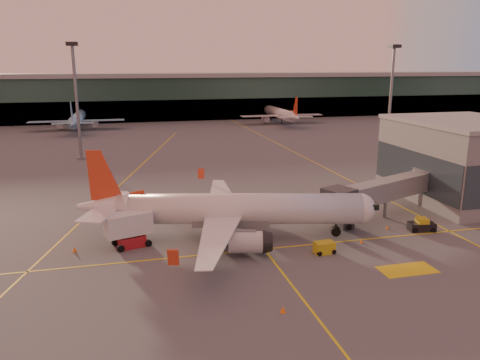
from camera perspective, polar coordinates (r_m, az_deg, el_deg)
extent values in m
plane|color=#4C4F54|center=(49.63, -0.98, -11.08)|extent=(600.00, 600.00, 0.00)
cube|color=yellow|center=(54.10, -2.18, -8.89)|extent=(80.00, 0.25, 0.01)
cube|color=yellow|center=(91.29, -13.51, 0.27)|extent=(31.30, 115.98, 0.01)
cube|color=yellow|center=(122.47, 5.41, 4.03)|extent=(0.25, 160.00, 0.01)
cube|color=yellow|center=(44.16, 7.99, -14.59)|extent=(0.25, 30.00, 0.01)
cube|color=yellow|center=(53.02, 19.72, -10.25)|extent=(6.00, 3.00, 0.01)
cube|color=#19382D|center=(186.56, -10.93, 9.72)|extent=(400.00, 18.00, 16.00)
cube|color=gray|center=(186.16, -11.06, 12.42)|extent=(400.00, 20.00, 1.60)
cube|color=black|center=(178.43, -10.71, 8.26)|extent=(400.00, 1.00, 8.00)
cube|color=slate|center=(82.16, 25.72, 2.05)|extent=(18.00, 22.00, 12.00)
cube|color=#2D3D47|center=(77.01, 20.48, 1.07)|extent=(0.30, 21.60, 6.00)
cube|color=gray|center=(81.24, 26.19, 6.39)|extent=(18.40, 22.40, 0.60)
cylinder|color=slate|center=(110.63, -19.26, 8.79)|extent=(0.70, 0.70, 25.00)
cube|color=black|center=(110.38, -19.81, 15.36)|extent=(2.40, 2.40, 0.80)
cube|color=slate|center=(112.24, -18.76, 2.56)|extent=(1.60, 1.60, 0.50)
cylinder|color=slate|center=(124.48, 17.88, 9.39)|extent=(0.70, 0.70, 25.00)
cube|color=black|center=(124.26, 18.33, 15.23)|extent=(2.40, 2.40, 0.80)
cube|color=slate|center=(125.91, 17.47, 3.83)|extent=(1.60, 1.60, 0.50)
cylinder|color=silver|center=(57.33, -0.04, -3.51)|extent=(29.66, 10.64, 3.80)
sphere|color=silver|center=(59.26, 14.45, -3.37)|extent=(3.72, 3.72, 3.72)
cube|color=black|center=(59.41, 15.48, -2.92)|extent=(2.24, 2.80, 0.66)
cone|color=silver|center=(59.54, -16.26, -3.13)|extent=(7.16, 5.03, 3.61)
cube|color=silver|center=(56.43, -16.79, -4.00)|extent=(5.11, 6.83, 0.19)
cylinder|color=silver|center=(52.59, 0.78, -7.57)|extent=(4.44, 3.33, 2.47)
cylinder|color=black|center=(56.00, -2.26, -7.14)|extent=(1.97, 1.69, 1.71)
cylinder|color=black|center=(55.82, -2.27, -6.64)|extent=(0.34, 0.34, 1.04)
cube|color=silver|center=(62.41, -15.15, -2.18)|extent=(3.65, 6.40, 0.19)
cylinder|color=silver|center=(63.47, 0.59, -3.74)|extent=(4.44, 3.33, 2.47)
cylinder|color=black|center=(60.63, -2.11, -5.46)|extent=(1.97, 1.69, 1.71)
cylinder|color=black|center=(60.46, -2.11, -4.99)|extent=(0.34, 0.34, 1.04)
cube|color=slate|center=(57.72, -1.12, -4.68)|extent=(9.84, 5.16, 1.52)
cylinder|color=black|center=(59.53, 11.57, -6.12)|extent=(1.34, 1.02, 1.20)
cube|color=slate|center=(67.99, 17.39, -1.09)|extent=(19.46, 10.19, 2.70)
cube|color=#2D3035|center=(61.11, 11.94, -2.41)|extent=(4.46, 4.46, 3.00)
cube|color=#2D3035|center=(63.38, 12.69, -4.60)|extent=(1.60, 2.40, 2.40)
cylinder|color=black|center=(62.71, 13.10, -5.60)|extent=(0.80, 0.40, 0.80)
cylinder|color=black|center=(64.56, 12.22, -4.98)|extent=(0.80, 0.40, 0.80)
cylinder|color=slate|center=(68.71, 17.23, -3.26)|extent=(0.50, 0.50, 2.80)
cylinder|color=slate|center=(76.16, 21.85, 0.12)|extent=(4.40, 4.40, 3.00)
cylinder|color=slate|center=(76.80, 21.67, -1.84)|extent=(2.40, 2.40, 2.80)
cube|color=maroon|center=(57.24, -13.07, -7.21)|extent=(3.46, 2.97, 1.38)
cube|color=silver|center=(56.43, -13.46, -5.20)|extent=(5.77, 3.75, 2.58)
cylinder|color=black|center=(55.92, -14.33, -8.10)|extent=(0.89, 0.55, 0.83)
cylinder|color=black|center=(56.83, -11.11, -7.56)|extent=(0.89, 0.55, 0.83)
cube|color=gold|center=(54.68, 10.23, -8.10)|extent=(2.35, 1.54, 1.35)
cylinder|color=black|center=(53.96, 9.66, -8.83)|extent=(0.58, 0.33, 0.56)
cylinder|color=black|center=(54.79, 11.33, -8.55)|extent=(0.58, 0.33, 0.56)
cube|color=black|center=(65.24, 21.26, -5.32)|extent=(3.54, 2.34, 1.05)
cube|color=gold|center=(65.02, 21.31, -4.72)|extent=(1.62, 1.77, 0.86)
cylinder|color=black|center=(64.19, 20.57, -5.75)|extent=(0.71, 0.42, 0.67)
cylinder|color=black|center=(65.11, 22.44, -5.65)|extent=(0.71, 0.42, 0.67)
cone|color=orange|center=(64.55, 17.51, -5.48)|extent=(0.38, 0.38, 0.48)
cube|color=orange|center=(64.62, 17.49, -5.67)|extent=(0.32, 0.32, 0.03)
cone|color=orange|center=(57.57, -19.54, -7.98)|extent=(0.46, 0.46, 0.58)
cube|color=orange|center=(57.67, -19.51, -8.23)|extent=(0.39, 0.39, 0.03)
cone|color=orange|center=(42.30, 5.27, -15.41)|extent=(0.47, 0.47, 0.60)
cube|color=orange|center=(42.44, 5.26, -15.75)|extent=(0.41, 0.41, 0.03)
cone|color=orange|center=(75.55, -5.44, -2.04)|extent=(0.41, 0.41, 0.53)
cube|color=orange|center=(75.62, -5.43, -2.22)|extent=(0.36, 0.36, 0.03)
cone|color=orange|center=(58.70, 14.58, -7.23)|extent=(0.38, 0.38, 0.48)
cube|color=orange|center=(58.78, 14.57, -7.44)|extent=(0.32, 0.32, 0.03)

